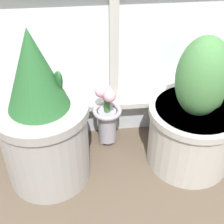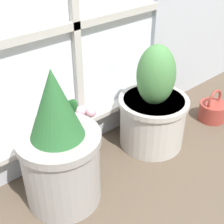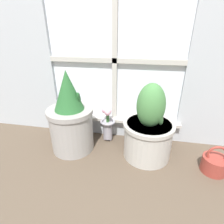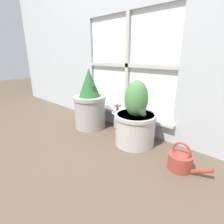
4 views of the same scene
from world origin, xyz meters
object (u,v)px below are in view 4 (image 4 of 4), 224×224
at_px(potted_plant_left, 90,104).
at_px(flower_vase, 117,115).
at_px(potted_plant_right, 135,121).
at_px(watering_can, 181,161).

xyz_separation_m(potted_plant_left, flower_vase, (0.24, 0.15, -0.10)).
bearing_deg(potted_plant_left, potted_plant_right, 1.43).
bearing_deg(watering_can, potted_plant_right, 168.70).
bearing_deg(potted_plant_left, watering_can, -4.20).
bearing_deg(potted_plant_right, flower_vase, 156.45).
height_order(flower_vase, watering_can, flower_vase).
distance_m(potted_plant_right, watering_can, 0.47).
bearing_deg(potted_plant_right, potted_plant_left, -178.57).
xyz_separation_m(potted_plant_left, potted_plant_right, (0.56, 0.01, -0.05)).
relative_size(potted_plant_left, watering_can, 2.16).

